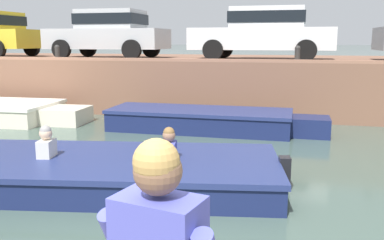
# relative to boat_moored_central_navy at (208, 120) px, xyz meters

# --- Properties ---
(ground_plane) EXTENTS (400.00, 400.00, 0.00)m
(ground_plane) POSITION_rel_boat_moored_central_navy_xyz_m (0.69, -3.15, -0.26)
(ground_plane) COLOR #42564C
(far_quay_wall) EXTENTS (60.00, 6.00, 1.58)m
(far_quay_wall) POSITION_rel_boat_moored_central_navy_xyz_m (0.69, 4.48, 0.53)
(far_quay_wall) COLOR brown
(far_quay_wall) RESTS_ON ground
(far_wall_coping) EXTENTS (60.00, 0.24, 0.08)m
(far_wall_coping) POSITION_rel_boat_moored_central_navy_xyz_m (0.69, 1.60, 1.36)
(far_wall_coping) COLOR #9F6C52
(far_wall_coping) RESTS_ON far_quay_wall
(boat_moored_central_navy) EXTENTS (5.24, 1.52, 0.52)m
(boat_moored_central_navy) POSITION_rel_boat_moored_central_navy_xyz_m (0.00, 0.00, 0.00)
(boat_moored_central_navy) COLOR navy
(boat_moored_central_navy) RESTS_ON ground
(motorboat_passing) EXTENTS (6.56, 2.95, 0.92)m
(motorboat_passing) POSITION_rel_boat_moored_central_navy_xyz_m (-1.05, -4.32, -0.04)
(motorboat_passing) COLOR navy
(motorboat_passing) RESTS_ON ground
(car_left_inner_silver) EXTENTS (3.87, 1.99, 1.54)m
(car_left_inner_silver) POSITION_rel_boat_moored_central_navy_xyz_m (-3.98, 3.30, 2.17)
(car_left_inner_silver) COLOR #B7BABC
(car_left_inner_silver) RESTS_ON far_quay_wall
(car_centre_white) EXTENTS (4.26, 1.98, 1.54)m
(car_centre_white) POSITION_rel_boat_moored_central_navy_xyz_m (1.04, 3.30, 2.17)
(car_centre_white) COLOR white
(car_centre_white) RESTS_ON far_quay_wall
(mooring_bollard_west) EXTENTS (0.15, 0.15, 0.45)m
(mooring_bollard_west) POSITION_rel_boat_moored_central_navy_xyz_m (-4.97, 1.73, 1.56)
(mooring_bollard_west) COLOR #2D2B28
(mooring_bollard_west) RESTS_ON far_quay_wall
(mooring_bollard_mid) EXTENTS (0.15, 0.15, 0.45)m
(mooring_bollard_mid) POSITION_rel_boat_moored_central_navy_xyz_m (2.04, 1.73, 1.56)
(mooring_bollard_mid) COLOR #2D2B28
(mooring_bollard_mid) RESTS_ON far_quay_wall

